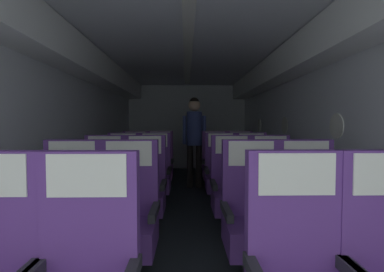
# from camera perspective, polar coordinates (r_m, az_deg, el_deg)

# --- Properties ---
(ground) EXTENTS (3.32, 7.86, 0.02)m
(ground) POSITION_cam_1_polar(r_m,az_deg,el_deg) (3.74, -0.79, -15.88)
(ground) COLOR #23282D
(fuselage_shell) EXTENTS (3.20, 7.51, 2.24)m
(fuselage_shell) POSITION_cam_1_polar(r_m,az_deg,el_deg) (3.83, -0.83, 9.05)
(fuselage_shell) COLOR silver
(fuselage_shell) RESTS_ON ground
(seat_b_left_window) EXTENTS (0.49, 0.47, 1.04)m
(seat_b_left_window) POSITION_cam_1_polar(r_m,az_deg,el_deg) (2.44, -24.07, -15.13)
(seat_b_left_window) COLOR #38383D
(seat_b_left_window) RESTS_ON ground
(seat_b_left_aisle) EXTENTS (0.49, 0.47, 1.04)m
(seat_b_left_aisle) POSITION_cam_1_polar(r_m,az_deg,el_deg) (2.30, -13.18, -16.08)
(seat_b_left_aisle) COLOR #38383D
(seat_b_left_aisle) RESTS_ON ground
(seat_b_right_aisle) EXTENTS (0.49, 0.47, 1.04)m
(seat_b_right_aisle) POSITION_cam_1_polar(r_m,az_deg,el_deg) (2.46, 23.11, -15.00)
(seat_b_right_aisle) COLOR #38383D
(seat_b_right_aisle) RESTS_ON ground
(seat_b_right_window) EXTENTS (0.49, 0.47, 1.04)m
(seat_b_right_window) POSITION_cam_1_polar(r_m,az_deg,el_deg) (2.31, 12.47, -16.02)
(seat_b_right_window) COLOR #38383D
(seat_b_right_window) RESTS_ON ground
(seat_c_left_window) EXTENTS (0.49, 0.47, 1.04)m
(seat_c_left_window) POSITION_cam_1_polar(r_m,az_deg,el_deg) (3.29, -17.89, -10.48)
(seat_c_left_window) COLOR #38383D
(seat_c_left_window) RESTS_ON ground
(seat_c_left_aisle) EXTENTS (0.49, 0.47, 1.04)m
(seat_c_left_aisle) POSITION_cam_1_polar(r_m,az_deg,el_deg) (3.18, -9.80, -10.85)
(seat_c_left_aisle) COLOR #38383D
(seat_c_left_aisle) RESTS_ON ground
(seat_c_right_aisle) EXTENTS (0.49, 0.47, 1.04)m
(seat_c_right_aisle) POSITION_cam_1_polar(r_m,az_deg,el_deg) (3.31, 16.20, -10.39)
(seat_c_right_aisle) COLOR #38383D
(seat_c_right_aisle) RESTS_ON ground
(seat_c_right_window) EXTENTS (0.49, 0.47, 1.04)m
(seat_c_right_window) POSITION_cam_1_polar(r_m,az_deg,el_deg) (3.19, 8.33, -10.81)
(seat_c_right_window) COLOR #38383D
(seat_c_right_window) RESTS_ON ground
(seat_d_left_window) EXTENTS (0.49, 0.47, 1.04)m
(seat_d_left_window) POSITION_cam_1_polar(r_m,az_deg,el_deg) (4.16, -14.17, -7.73)
(seat_d_left_window) COLOR #38383D
(seat_d_left_window) RESTS_ON ground
(seat_d_left_aisle) EXTENTS (0.49, 0.47, 1.04)m
(seat_d_left_aisle) POSITION_cam_1_polar(r_m,az_deg,el_deg) (4.09, -7.73, -7.84)
(seat_d_left_aisle) COLOR #38383D
(seat_d_left_aisle) RESTS_ON ground
(seat_d_right_aisle) EXTENTS (0.49, 0.47, 1.04)m
(seat_d_right_aisle) POSITION_cam_1_polar(r_m,az_deg,el_deg) (4.19, 12.36, -7.63)
(seat_d_right_aisle) COLOR #38383D
(seat_d_right_aisle) RESTS_ON ground
(seat_d_right_window) EXTENTS (0.49, 0.47, 1.04)m
(seat_d_right_window) POSITION_cam_1_polar(r_m,az_deg,el_deg) (4.11, 6.02, -7.78)
(seat_d_right_window) COLOR #38383D
(seat_d_right_window) RESTS_ON ground
(seat_e_left_window) EXTENTS (0.49, 0.47, 1.04)m
(seat_e_left_window) POSITION_cam_1_polar(r_m,az_deg,el_deg) (5.06, -11.72, -5.88)
(seat_e_left_window) COLOR #38383D
(seat_e_left_window) RESTS_ON ground
(seat_e_left_aisle) EXTENTS (0.49, 0.47, 1.04)m
(seat_e_left_aisle) POSITION_cam_1_polar(r_m,az_deg,el_deg) (5.01, -6.65, -5.93)
(seat_e_left_aisle) COLOR #38383D
(seat_e_left_aisle) RESTS_ON ground
(seat_e_right_aisle) EXTENTS (0.49, 0.47, 1.04)m
(seat_e_right_aisle) POSITION_cam_1_polar(r_m,az_deg,el_deg) (5.07, 10.01, -5.84)
(seat_e_right_aisle) COLOR #38383D
(seat_e_right_aisle) RESTS_ON ground
(seat_e_right_window) EXTENTS (0.49, 0.47, 1.04)m
(seat_e_right_window) POSITION_cam_1_polar(r_m,az_deg,el_deg) (5.00, 4.83, -5.93)
(seat_e_right_window) COLOR #38383D
(seat_e_right_window) RESTS_ON ground
(flight_attendant) EXTENTS (0.43, 0.28, 1.65)m
(flight_attendant) POSITION_cam_1_polar(r_m,az_deg,el_deg) (5.07, 0.48, 0.86)
(flight_attendant) COLOR black
(flight_attendant) RESTS_ON ground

